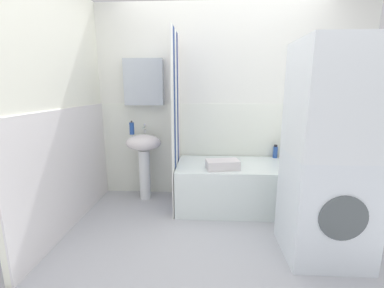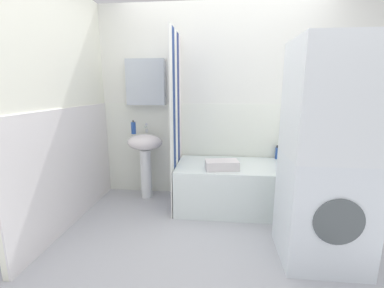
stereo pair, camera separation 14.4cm
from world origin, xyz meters
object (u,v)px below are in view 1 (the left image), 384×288
sink (144,152)px  bathtub (242,186)px  shampoo_bottle (275,152)px  washer_dryer_stack (330,155)px  body_wash_bottle (284,151)px  soap_dispenser (132,128)px  conditioner_bottle (292,150)px  towel_folded (223,165)px

sink → bathtub: 1.26m
shampoo_bottle → washer_dryer_stack: 1.23m
shampoo_bottle → body_wash_bottle: bearing=-11.1°
soap_dispenser → body_wash_bottle: soap_dispenser is taller
bathtub → shampoo_bottle: bearing=35.0°
soap_dispenser → sink: bearing=-2.0°
soap_dispenser → bathtub: soap_dispenser is taller
conditioner_bottle → towel_folded: (-0.90, -0.49, -0.06)m
sink → washer_dryer_stack: size_ratio=0.48×
body_wash_bottle → shampoo_bottle: size_ratio=1.16×
bathtub → washer_dryer_stack: size_ratio=0.87×
shampoo_bottle → washer_dryer_stack: washer_dryer_stack is taller
bathtub → body_wash_bottle: bearing=28.1°
soap_dispenser → bathtub: (1.34, -0.18, -0.65)m
soap_dispenser → washer_dryer_stack: (1.90, -1.06, -0.04)m
soap_dispenser → body_wash_bottle: size_ratio=0.88×
soap_dispenser → conditioner_bottle: 2.02m
sink → soap_dispenser: soap_dispenser is taller
soap_dispenser → towel_folded: bearing=-18.7°
bathtub → shampoo_bottle: (0.45, 0.32, 0.34)m
conditioner_bottle → towel_folded: bearing=-151.3°
soap_dispenser → shampoo_bottle: bearing=4.2°
shampoo_bottle → conditioner_bottle: bearing=-2.7°
bathtub → conditioner_bottle: bearing=24.9°
sink → towel_folded: 1.03m
washer_dryer_stack → bathtub: bearing=122.4°
conditioner_bottle → washer_dryer_stack: (-0.10, -1.18, 0.24)m
shampoo_bottle → towel_folded: 0.86m
conditioner_bottle → towel_folded: size_ratio=0.63×
sink → body_wash_bottle: bearing=3.8°
washer_dryer_stack → body_wash_bottle: bearing=90.1°
conditioner_bottle → body_wash_bottle: bearing=-174.2°
body_wash_bottle → washer_dryer_stack: size_ratio=0.11×
shampoo_bottle → towel_folded: bearing=-144.0°
soap_dispenser → bathtub: bearing=-7.8°
bathtub → washer_dryer_stack: (0.56, -0.88, 0.61)m
conditioner_bottle → body_wash_bottle: size_ratio=1.13×
bathtub → conditioner_bottle: size_ratio=6.87×
sink → washer_dryer_stack: 2.07m
sink → shampoo_bottle: size_ratio=4.96×
bathtub → washer_dryer_stack: washer_dryer_stack is taller
sink → soap_dispenser: bearing=178.0°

